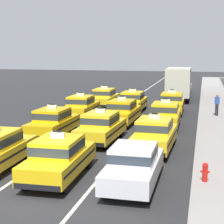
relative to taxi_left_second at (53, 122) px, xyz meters
name	(u,v)px	position (x,y,z in m)	size (l,w,h in m)	color
ground_plane	(38,196)	(3.03, -8.83, -0.88)	(160.00, 160.00, 0.00)	#2B2B2D
lane_stripe_left_center	(118,109)	(1.43, 11.17, -0.87)	(0.14, 80.00, 0.01)	silver
lane_stripe_center_right	(155,110)	(4.63, 11.17, -0.87)	(0.14, 80.00, 0.01)	silver
taxi_left_second	(53,122)	(0.00, 0.00, 0.00)	(1.87, 4.58, 1.96)	black
taxi_left_third	(81,106)	(-0.35, 6.34, 0.00)	(1.88, 4.59, 1.96)	black
taxi_left_fourth	(105,97)	(-0.01, 12.01, 0.00)	(1.82, 4.56, 1.96)	black
taxi_center_nearest	(59,157)	(3.08, -6.94, 0.00)	(1.92, 4.60, 1.96)	black
taxi_center_second	(101,127)	(3.12, -0.72, 0.00)	(1.96, 4.62, 1.96)	black
taxi_center_third	(122,111)	(3.15, 4.70, 0.00)	(1.92, 4.60, 1.96)	black
taxi_center_fourth	(133,101)	(2.89, 10.08, 0.00)	(1.85, 4.57, 1.96)	black
sedan_right_nearest	(134,165)	(6.12, -7.15, -0.03)	(1.78, 4.31, 1.58)	black
taxi_right_second	(155,134)	(6.22, -1.87, 0.00)	(1.95, 4.61, 1.96)	black
taxi_right_third	(165,115)	(6.17, 4.05, 0.00)	(1.89, 4.59, 1.96)	black
taxi_right_fourth	(172,103)	(6.10, 9.90, 0.00)	(1.88, 4.58, 1.96)	black
box_truck_right_fifth	(179,83)	(6.09, 18.55, 0.90)	(2.36, 6.99, 3.27)	black
sedan_right_sixth	(183,86)	(6.20, 24.93, -0.03)	(1.76, 4.30, 1.58)	black
pedestrian_near_crosswalk	(217,105)	(9.56, 8.83, 0.09)	(0.36, 0.24, 1.62)	#23232D
fire_hydrant	(205,171)	(8.71, -6.39, -0.33)	(0.36, 0.22, 0.73)	red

